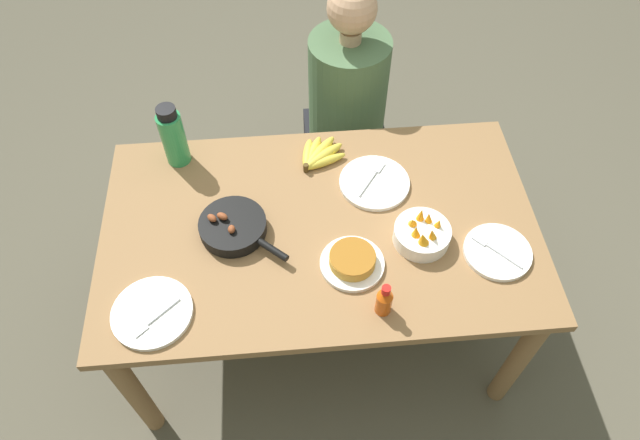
{
  "coord_description": "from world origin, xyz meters",
  "views": [
    {
      "loc": [
        -0.1,
        -1.15,
        2.31
      ],
      "look_at": [
        0.0,
        0.0,
        0.75
      ],
      "focal_mm": 32.0,
      "sensor_mm": 36.0,
      "label": 1
    }
  ],
  "objects": [
    {
      "name": "hot_sauce_bottle",
      "position": [
        0.17,
        -0.34,
        0.78
      ],
      "size": [
        0.05,
        0.05,
        0.13
      ],
      "color": "#C64C0F",
      "rests_on": "dining_table"
    },
    {
      "name": "ground_plane",
      "position": [
        0.0,
        0.0,
        0.0
      ],
      "size": [
        14.0,
        14.0,
        0.0
      ],
      "primitive_type": "plane",
      "color": "#565142"
    },
    {
      "name": "empty_plate_far_right",
      "position": [
        -0.55,
        -0.29,
        0.73
      ],
      "size": [
        0.25,
        0.25,
        0.02
      ],
      "color": "white",
      "rests_on": "dining_table"
    },
    {
      "name": "banana_bunch",
      "position": [
        0.02,
        0.31,
        0.74
      ],
      "size": [
        0.18,
        0.18,
        0.04
      ],
      "color": "gold",
      "rests_on": "dining_table"
    },
    {
      "name": "empty_plate_near_front",
      "position": [
        0.58,
        -0.17,
        0.73
      ],
      "size": [
        0.23,
        0.23,
        0.02
      ],
      "color": "white",
      "rests_on": "dining_table"
    },
    {
      "name": "dining_table",
      "position": [
        0.0,
        0.0,
        0.62
      ],
      "size": [
        1.5,
        0.9,
        0.72
      ],
      "color": "olive",
      "rests_on": "ground_plane"
    },
    {
      "name": "empty_plate_far_left",
      "position": [
        0.21,
        0.17,
        0.73
      ],
      "size": [
        0.26,
        0.26,
        0.02
      ],
      "color": "white",
      "rests_on": "dining_table"
    },
    {
      "name": "frittata_plate_center",
      "position": [
        0.09,
        -0.17,
        0.74
      ],
      "size": [
        0.21,
        0.21,
        0.06
      ],
      "color": "white",
      "rests_on": "dining_table"
    },
    {
      "name": "skillet",
      "position": [
        -0.29,
        -0.0,
        0.75
      ],
      "size": [
        0.3,
        0.28,
        0.08
      ],
      "rotation": [
        0.0,
        0.0,
        5.56
      ],
      "color": "black",
      "rests_on": "dining_table"
    },
    {
      "name": "fruit_bowl_mango",
      "position": [
        0.33,
        -0.09,
        0.76
      ],
      "size": [
        0.19,
        0.19,
        0.11
      ],
      "color": "white",
      "rests_on": "dining_table"
    },
    {
      "name": "person_figure",
      "position": [
        0.18,
        0.74,
        0.48
      ],
      "size": [
        0.37,
        0.37,
        1.17
      ],
      "color": "black",
      "rests_on": "ground_plane"
    },
    {
      "name": "water_bottle",
      "position": [
        -0.5,
        0.35,
        0.84
      ],
      "size": [
        0.09,
        0.09,
        0.25
      ],
      "color": "#2D9351",
      "rests_on": "dining_table"
    }
  ]
}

